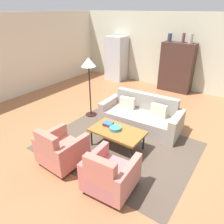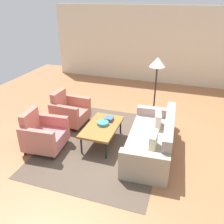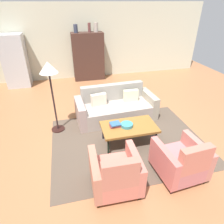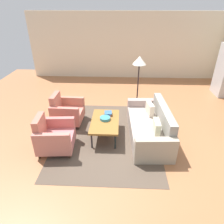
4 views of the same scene
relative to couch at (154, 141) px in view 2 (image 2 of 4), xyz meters
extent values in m
plane|color=#9F6540|center=(-0.05, -0.64, -0.29)|extent=(11.26, 11.26, 0.00)
cube|color=beige|center=(-4.75, -0.64, 1.11)|extent=(0.12, 8.42, 2.80)
cube|color=brown|center=(0.00, -1.14, -0.28)|extent=(3.40, 2.60, 0.01)
cube|color=#A19287|center=(0.00, -0.09, -0.08)|extent=(1.79, 0.99, 0.42)
cube|color=gray|center=(-0.01, 0.27, 0.14)|extent=(1.75, 0.27, 0.86)
cube|color=gray|center=(0.96, -0.03, 0.02)|extent=(0.23, 0.91, 0.62)
cube|color=gray|center=(-0.95, -0.14, 0.02)|extent=(0.23, 0.91, 0.62)
cube|color=beige|center=(0.45, 0.04, 0.29)|extent=(0.40, 0.12, 0.32)
cube|color=beige|center=(-0.45, -0.01, 0.29)|extent=(0.41, 0.19, 0.32)
cylinder|color=black|center=(-0.53, -0.91, -0.09)|extent=(0.04, 0.04, 0.40)
cylinder|color=black|center=(0.53, -0.91, -0.09)|extent=(0.04, 0.04, 0.40)
cylinder|color=black|center=(-0.53, -1.47, -0.09)|extent=(0.04, 0.04, 0.40)
cylinder|color=black|center=(0.53, -1.47, -0.09)|extent=(0.04, 0.04, 0.40)
cube|color=brown|center=(0.00, -1.19, 0.14)|extent=(1.20, 0.70, 0.05)
cylinder|color=#2C1C22|center=(-0.92, -1.94, -0.24)|extent=(0.05, 0.05, 0.10)
cylinder|color=#372621|center=(-0.24, -1.96, -0.24)|extent=(0.05, 0.05, 0.10)
cylinder|color=#372210|center=(-0.95, -2.61, -0.24)|extent=(0.05, 0.05, 0.10)
cylinder|color=black|center=(-0.27, -2.64, -0.24)|extent=(0.05, 0.05, 0.10)
cube|color=#C46B5C|center=(-0.60, -2.29, -0.04)|extent=(0.59, 0.82, 0.30)
cube|color=#B66A58|center=(-0.61, -2.62, 0.20)|extent=(0.56, 0.16, 0.78)
cube|color=#B46D57|center=(-0.94, -2.28, 0.09)|extent=(0.15, 0.80, 0.56)
cube|color=#BF6A5C|center=(-0.26, -2.30, 0.09)|extent=(0.15, 0.80, 0.56)
cylinder|color=#352311|center=(0.24, -1.97, -0.24)|extent=(0.05, 0.05, 0.10)
cylinder|color=#3A2618|center=(0.92, -1.92, -0.24)|extent=(0.05, 0.05, 0.10)
cylinder|color=#3B1D22|center=(0.29, -2.65, -0.24)|extent=(0.05, 0.05, 0.10)
cylinder|color=#362315|center=(0.97, -2.60, -0.24)|extent=(0.05, 0.05, 0.10)
cube|color=#B8686A|center=(0.60, -2.29, -0.04)|extent=(0.62, 0.84, 0.30)
cube|color=#C26C5A|center=(0.63, -2.62, 0.20)|extent=(0.57, 0.18, 0.78)
cube|color=#C56760|center=(0.27, -2.31, 0.09)|extent=(0.18, 0.81, 0.56)
cube|color=#BA7065|center=(0.94, -2.26, 0.09)|extent=(0.18, 0.81, 0.56)
cylinder|color=teal|center=(-0.05, -1.19, 0.20)|extent=(0.27, 0.27, 0.07)
cube|color=#862F42|center=(-0.29, -1.12, 0.18)|extent=(0.24, 0.16, 0.03)
cube|color=#5F4C66|center=(-0.29, -1.12, 0.21)|extent=(0.22, 0.16, 0.02)
cube|color=#2F5A8D|center=(-0.29, -1.12, 0.23)|extent=(0.23, 0.21, 0.03)
cylinder|color=black|center=(-1.55, -0.27, -0.27)|extent=(0.32, 0.32, 0.03)
cylinder|color=black|center=(-1.55, -0.27, 0.47)|extent=(0.04, 0.04, 1.45)
cone|color=silver|center=(-1.55, -0.27, 1.31)|extent=(0.40, 0.40, 0.24)
camera|label=1|loc=(2.21, -4.55, 2.63)|focal=33.67mm
camera|label=2|loc=(4.34, 0.49, 2.80)|focal=38.01mm
camera|label=3|loc=(-1.20, -4.55, 2.55)|focal=31.40mm
camera|label=4|loc=(4.34, -0.81, 2.81)|focal=32.07mm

